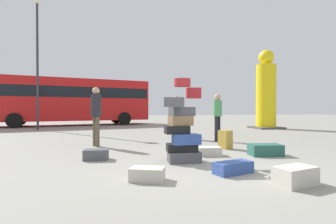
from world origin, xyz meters
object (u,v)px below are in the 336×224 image
Objects in this scene: lamp_post at (37,45)px; suitcase_tan_behind_tower at (225,140)px; suitcase_cream_left_side at (147,174)px; parked_bus at (73,99)px; person_bearded_onlooker at (96,111)px; yellow_dummy_statue at (266,93)px; person_tourist_with_camera at (218,113)px; person_passerby_in_red at (176,113)px; suitcase_teal_foreground_far at (265,150)px; suitcase_cream_foreground_near at (295,176)px; suitcase_tower at (182,129)px; suitcase_cream_upright_blue at (209,151)px; suitcase_navy_right_side at (233,168)px; suitcase_charcoal_white_trunk at (96,155)px.

suitcase_tan_behind_tower is at bearing -48.38° from lamp_post.
suitcase_cream_left_side is 14.80m from parked_bus.
yellow_dummy_statue reaches higher than person_bearded_onlooker.
person_tourist_with_camera reaches higher than suitcase_tan_behind_tower.
person_passerby_in_red is at bearing -39.55° from lamp_post.
suitcase_teal_foreground_far is at bearing -90.70° from suitcase_tan_behind_tower.
suitcase_cream_foreground_near is 16.06m from parked_bus.
lamp_post reaches higher than yellow_dummy_statue.
person_tourist_with_camera is 7.05m from yellow_dummy_statue.
suitcase_tan_behind_tower is 1.27m from suitcase_teal_foreground_far.
suitcase_tower reaches higher than suitcase_cream_upright_blue.
suitcase_teal_foreground_far is at bearing 7.65° from suitcase_tower.
suitcase_cream_upright_blue is at bearing 66.62° from suitcase_navy_right_side.
person_bearded_onlooker is (-4.14, 2.34, 0.93)m from suitcase_teal_foreground_far.
suitcase_cream_foreground_near is at bearing 34.94° from person_tourist_with_camera.
person_bearded_onlooker reaches higher than person_passerby_in_red.
suitcase_tower is 3.14× the size of suitcase_cream_upright_blue.
parked_bus is at bearing 92.68° from suitcase_navy_right_side.
suitcase_cream_left_side is at bearing -126.32° from suitcase_tower.
person_tourist_with_camera reaches higher than suitcase_charcoal_white_trunk.
person_passerby_in_red reaches higher than suitcase_cream_upright_blue.
yellow_dummy_statue is (6.25, 3.60, 1.05)m from person_passerby_in_red.
person_bearded_onlooker is 4.09m from person_tourist_with_camera.
person_bearded_onlooker reaches higher than suitcase_cream_foreground_near.
suitcase_cream_upright_blue is 0.05× the size of parked_bus.
suitcase_charcoal_white_trunk is at bearing 126.46° from suitcase_cream_foreground_near.
suitcase_cream_foreground_near is 1.11× the size of suitcase_cream_upright_blue.
suitcase_cream_foreground_near is at bearing -33.93° from suitcase_charcoal_white_trunk.
suitcase_cream_upright_blue is at bearing 175.87° from suitcase_teal_foreground_far.
lamp_post is (-7.23, 8.14, 4.33)m from suitcase_tan_behind_tower.
suitcase_tower is 2.25m from suitcase_teal_foreground_far.
suitcase_tower is 2.00m from suitcase_charcoal_white_trunk.
suitcase_cream_foreground_near is 5.08m from person_tourist_with_camera.
parked_bus is (-6.51, 12.77, 1.70)m from suitcase_teal_foreground_far.
lamp_post is at bearing 103.52° from suitcase_navy_right_side.
suitcase_cream_upright_blue is (0.82, 0.57, -0.59)m from suitcase_tower.
parked_bus reaches higher than suitcase_cream_foreground_near.
yellow_dummy_statue reaches higher than suitcase_cream_upright_blue.
person_passerby_in_red is 7.29m from yellow_dummy_statue.
person_tourist_with_camera is (0.44, 1.60, 0.73)m from suitcase_tan_behind_tower.
person_bearded_onlooker is at bearing -90.13° from parked_bus.
suitcase_tan_behind_tower reaches higher than suitcase_navy_right_side.
person_passerby_in_red is (-0.34, 6.14, 0.85)m from suitcase_cream_foreground_near.
suitcase_tower is 0.24× the size of lamp_post.
lamp_post is (-1.24, -3.48, 2.75)m from parked_bus.
suitcase_navy_right_side is 0.42× the size of person_passerby_in_red.
person_tourist_with_camera is (0.86, 4.94, 0.86)m from suitcase_cream_foreground_near.
person_bearded_onlooker is 10.54m from yellow_dummy_statue.
person_tourist_with_camera is 10.71m from lamp_post.
suitcase_tan_behind_tower is at bearing 29.37° from person_tourist_with_camera.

